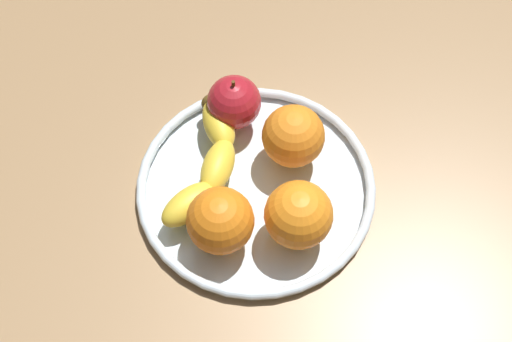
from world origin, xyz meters
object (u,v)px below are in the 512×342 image
banana (209,161)px  orange_front_right (220,221)px  orange_back_right (299,215)px  apple (234,102)px  fruit_bowl (256,187)px  orange_front_left (293,136)px

banana → orange_front_right: 9.38cm
banana → orange_back_right: (-3.14, -13.05, 2.11)cm
apple → orange_back_right: bearing=-130.1°
banana → apple: bearing=-5.4°
banana → orange_front_right: orange_front_right is taller
banana → orange_back_right: 13.59cm
orange_back_right → banana: bearing=76.5°
apple → orange_front_right: 16.76cm
fruit_bowl → banana: 6.67cm
orange_front_left → orange_front_right: size_ratio=0.99×
apple → orange_back_right: orange_back_right is taller
fruit_bowl → apple: bearing=40.4°
apple → orange_front_left: 9.00cm
fruit_bowl → orange_back_right: 9.30cm
apple → orange_back_right: 17.71cm
apple → orange_front_left: same height
orange_front_right → orange_back_right: bearing=-60.8°
orange_front_left → orange_front_right: (-13.91, 3.01, 0.05)cm
orange_front_left → orange_back_right: size_ratio=0.97×
fruit_bowl → apple: size_ratio=3.86×
orange_front_right → banana: bearing=35.4°
banana → orange_front_right: size_ratio=2.57×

